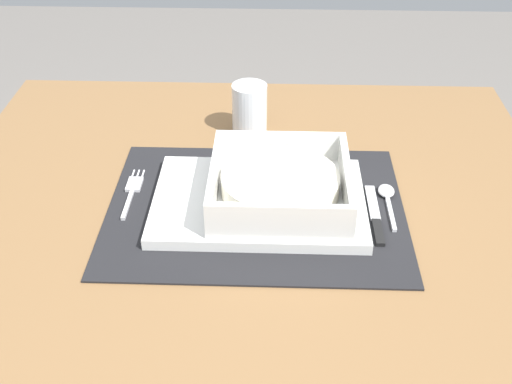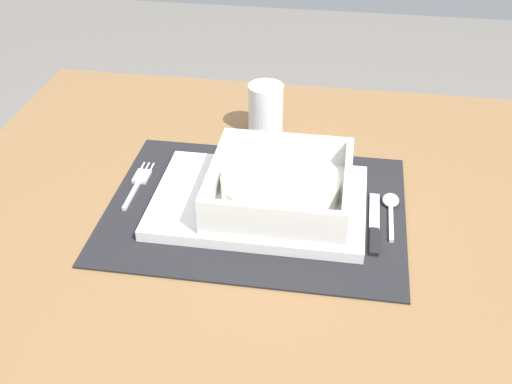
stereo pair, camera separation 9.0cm
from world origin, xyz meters
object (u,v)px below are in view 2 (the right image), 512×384
Objects in this scene: fork at (139,181)px; drinking_glass at (266,112)px; butter_knife at (374,227)px; bread_knife at (356,224)px; porridge_bowl at (280,187)px; dining_table at (251,254)px; spoon at (391,205)px.

fork is 0.25m from drinking_glass.
butter_knife is 0.02m from bread_knife.
fork is 0.92× the size of bread_knife.
fork is at bearing 172.91° from butter_knife.
porridge_bowl is 1.41× the size of butter_knife.
dining_table is at bearing -88.18° from drinking_glass.
butter_knife is at bearing -52.84° from drinking_glass.
porridge_bowl is 2.21× the size of drinking_glass.
butter_knife is 1.56× the size of drinking_glass.
dining_table is at bearing 167.32° from butter_knife.
porridge_bowl is at bearing -11.67° from fork.
butter_knife and bread_knife have the same top height.
spoon is at bearing 68.94° from butter_knife.
drinking_glass is at bearing 45.16° from fork.
porridge_bowl reaches higher than fork.
butter_knife is (-0.02, -0.05, -0.00)m from spoon.
porridge_bowl is 1.43× the size of bread_knife.
spoon reaches higher than butter_knife.
porridge_bowl is (0.05, -0.02, 0.15)m from dining_table.
fork is 0.33m from bread_knife.
porridge_bowl is 1.81× the size of spoon.
fork is at bearing 176.66° from dining_table.
bread_knife reaches higher than dining_table.
drinking_glass is (0.17, 0.19, 0.03)m from fork.
drinking_glass is (-0.21, 0.19, 0.03)m from spoon.
bread_knife is at bearing 178.28° from butter_knife.
butter_knife is at bearing -11.08° from porridge_bowl.
dining_table is 10.45× the size of drinking_glass.
bread_knife is (-0.05, -0.05, -0.00)m from spoon.
spoon is (0.16, 0.03, -0.03)m from porridge_bowl.
drinking_glass is (-0.05, 0.22, 0.00)m from porridge_bowl.
spoon is at bearing -4.14° from fork.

